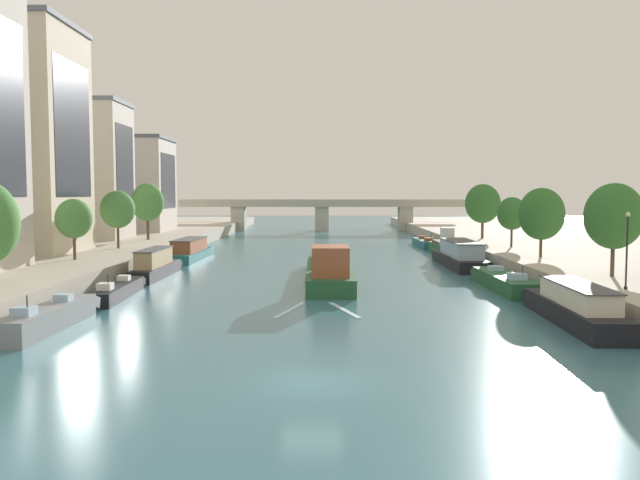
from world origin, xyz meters
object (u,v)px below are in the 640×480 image
tree_left_midway (74,219)px  tree_right_distant (541,214)px  tree_left_distant (147,202)px  tree_right_second (614,216)px  moored_boat_right_upstream (503,281)px  moored_boat_left_end (156,265)px  moored_boat_left_downstream (117,290)px  lamppost_right_bank (627,247)px  barge_midriver (329,269)px  tree_right_by_lamp (483,204)px  moored_boat_left_upstream (191,251)px  tree_left_second (118,210)px  moored_boat_left_second (50,317)px  tree_right_midway (512,213)px  bridge_far (322,211)px  moored_boat_right_gap_after (460,256)px  moored_boat_right_end (443,246)px  moored_boat_right_lone (574,306)px  moored_boat_right_downstream (425,243)px

tree_left_midway → tree_right_distant: tree_right_distant is taller
tree_left_distant → tree_right_second: bearing=-40.6°
moored_boat_right_upstream → tree_left_distant: bearing=139.3°
moored_boat_left_end → tree_left_midway: bearing=-171.6°
moored_boat_left_downstream → lamppost_right_bank: 35.36m
tree_right_distant → moored_boat_left_end: bearing=-177.2°
barge_midriver → tree_left_midway: size_ratio=4.09×
barge_midriver → tree_right_by_lamp: (20.62, 30.12, 5.28)m
moored_boat_left_upstream → tree_right_distant: bearing=-21.7°
tree_left_second → moored_boat_left_upstream: bearing=35.5°
moored_boat_left_downstream → moored_boat_left_end: 11.83m
moored_boat_left_second → tree_right_midway: (36.67, 36.54, 4.78)m
moored_boat_left_second → moored_boat_left_upstream: moored_boat_left_upstream is taller
barge_midriver → bridge_far: size_ratio=0.39×
moored_boat_right_gap_after → moored_boat_right_end: moored_boat_right_end is taller
moored_boat_right_upstream → lamppost_right_bank: size_ratio=2.64×
tree_left_distant → barge_midriver: bearing=-49.9°
moored_boat_right_gap_after → tree_right_distant: tree_right_distant is taller
moored_boat_right_lone → tree_right_second: (6.01, 8.74, 5.07)m
moored_boat_right_lone → bridge_far: bearing=98.9°
moored_boat_left_second → moored_boat_right_end: moored_boat_right_end is taller
moored_boat_right_end → moored_boat_right_gap_after: bearing=-92.8°
tree_right_midway → moored_boat_right_gap_after: bearing=-147.0°
moored_boat_right_end → bridge_far: size_ratio=0.19×
tree_left_second → bridge_far: (22.01, 64.90, -1.90)m
moored_boat_right_end → moored_boat_left_second: bearing=-123.7°
moored_boat_right_downstream → tree_left_midway: (-37.31, -36.37, 4.92)m
moored_boat_left_end → tree_left_second: 14.03m
tree_right_by_lamp → lamppost_right_bank: 46.54m
moored_boat_right_downstream → tree_left_second: tree_left_second is taller
tree_right_midway → moored_boat_left_second: bearing=-135.1°
moored_boat_right_lone → moored_boat_right_upstream: bearing=91.5°
moored_boat_left_second → tree_left_second: size_ratio=1.71×
moored_boat_right_lone → lamppost_right_bank: (4.05, 2.27, 3.34)m
moored_boat_right_lone → bridge_far: bridge_far is taller
tree_right_second → tree_right_midway: tree_right_second is taller
moored_boat_right_gap_after → lamppost_right_bank: (4.58, -28.24, 3.22)m
barge_midriver → tree_left_distant: tree_left_distant is taller
moored_boat_right_upstream → tree_right_by_lamp: (6.53, 34.59, 5.72)m
tree_right_distant → bridge_far: size_ratio=0.11×
tree_left_midway → moored_boat_left_second: bearing=-72.6°
moored_boat_right_lone → lamppost_right_bank: bearing=29.3°
moored_boat_left_downstream → moored_boat_left_upstream: size_ratio=0.75×
tree_left_midway → bridge_far: bearing=74.0°
moored_boat_left_end → lamppost_right_bank: 39.66m
moored_boat_right_end → tree_left_midway: size_ratio=1.98×
tree_left_midway → tree_left_distant: 25.76m
tree_left_distant → tree_right_distant: size_ratio=1.11×
moored_boat_right_end → lamppost_right_bank: bearing=-84.7°
tree_left_second → tree_right_second: 49.60m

